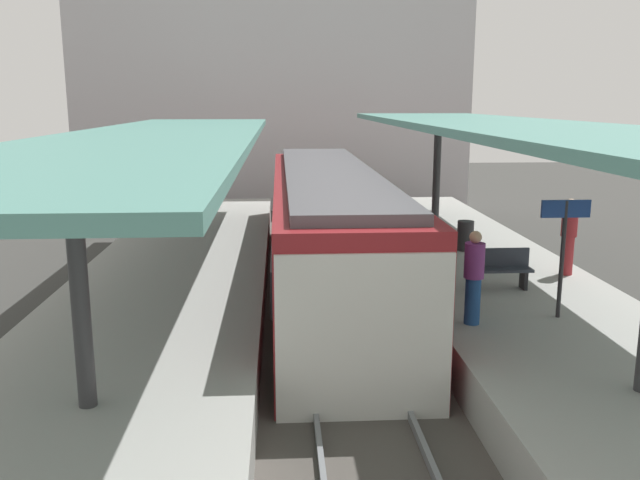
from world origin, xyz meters
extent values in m
plane|color=#383835|center=(0.00, 0.00, 0.00)|extent=(80.00, 80.00, 0.00)
cube|color=#9E9E99|center=(-3.80, 0.00, 0.50)|extent=(4.40, 28.00, 1.00)
cube|color=#9E9E99|center=(3.80, 0.00, 0.50)|extent=(4.40, 28.00, 1.00)
cube|color=#4C4742|center=(0.00, 0.00, 0.10)|extent=(3.20, 28.00, 0.20)
cube|color=slate|center=(-0.72, 0.00, 0.27)|extent=(0.08, 28.00, 0.14)
cube|color=slate|center=(0.72, 0.00, 0.27)|extent=(0.08, 28.00, 0.14)
cube|color=maroon|center=(0.00, 3.33, 1.65)|extent=(2.70, 14.54, 2.90)
cube|color=silver|center=(0.00, -3.97, 1.50)|extent=(2.65, 0.08, 2.60)
cube|color=black|center=(-1.37, 3.33, 2.00)|extent=(0.04, 13.37, 0.76)
cube|color=black|center=(1.37, 3.33, 2.00)|extent=(0.04, 13.37, 0.76)
cube|color=#515156|center=(0.00, 3.33, 3.20)|extent=(2.16, 13.81, 0.20)
cylinder|color=#333335|center=(-3.80, -4.90, 2.56)|extent=(0.24, 0.24, 3.12)
cylinder|color=#333335|center=(-3.80, 7.70, 2.56)|extent=(0.24, 0.24, 3.12)
cube|color=slate|center=(-3.80, 1.40, 4.20)|extent=(4.18, 21.00, 0.16)
cylinder|color=#333335|center=(3.80, 7.70, 2.67)|extent=(0.24, 0.24, 3.33)
cube|color=slate|center=(3.80, 1.40, 4.41)|extent=(4.18, 21.00, 0.16)
cube|color=black|center=(2.88, 0.22, 1.20)|extent=(0.08, 0.32, 0.40)
cube|color=black|center=(3.98, 0.22, 1.20)|extent=(0.08, 0.32, 0.40)
cube|color=#2D333D|center=(3.43, 0.22, 1.43)|extent=(1.40, 0.40, 0.06)
cube|color=#2D333D|center=(3.43, 0.40, 1.66)|extent=(1.40, 0.06, 0.40)
cylinder|color=#262628|center=(3.93, -1.70, 2.10)|extent=(0.08, 0.08, 2.20)
cube|color=navy|center=(3.93, -1.70, 3.05)|extent=(0.90, 0.06, 0.32)
cylinder|color=#2D2D30|center=(3.75, 3.98, 1.40)|extent=(0.44, 0.44, 0.80)
cylinder|color=maroon|center=(5.40, 1.34, 1.45)|extent=(0.28, 0.28, 0.90)
cylinder|color=maroon|center=(5.40, 1.34, 2.23)|extent=(0.36, 0.36, 0.65)
sphere|color=tan|center=(5.40, 1.34, 2.67)|extent=(0.22, 0.22, 0.22)
cylinder|color=navy|center=(2.22, -1.96, 1.43)|extent=(0.28, 0.28, 0.86)
cylinder|color=#7A337A|center=(2.22, -1.96, 2.18)|extent=(0.36, 0.36, 0.63)
sphere|color=tan|center=(2.22, -1.96, 2.60)|extent=(0.22, 0.22, 0.22)
cube|color=#B7B2B7|center=(-1.46, 20.00, 5.50)|extent=(18.00, 6.00, 11.00)
camera|label=1|loc=(-1.23, -13.25, 4.97)|focal=37.29mm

